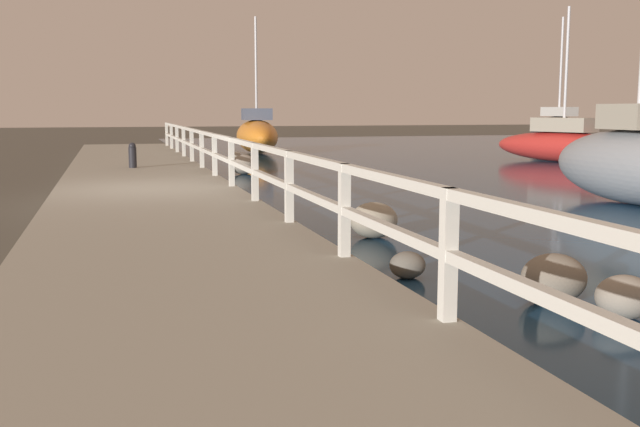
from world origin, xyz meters
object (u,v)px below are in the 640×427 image
(mooring_bollard, at_px, (133,155))
(sailboat_orange, at_px, (257,135))
(sailboat_red, at_px, (563,144))
(sailboat_gray, at_px, (636,163))
(sailboat_black, at_px, (558,132))

(mooring_bollard, bearing_deg, sailboat_orange, 63.00)
(mooring_bollard, xyz_separation_m, sailboat_red, (13.41, 2.11, 0.01))
(sailboat_red, bearing_deg, mooring_bollard, 168.77)
(mooring_bollard, height_order, sailboat_gray, sailboat_gray)
(sailboat_gray, bearing_deg, sailboat_orange, 99.61)
(mooring_bollard, bearing_deg, sailboat_red, 8.93)
(mooring_bollard, height_order, sailboat_black, sailboat_black)
(mooring_bollard, xyz_separation_m, sailboat_gray, (8.43, -7.62, 0.16))
(sailboat_orange, bearing_deg, sailboat_black, -8.69)
(sailboat_gray, relative_size, sailboat_orange, 1.15)
(sailboat_orange, bearing_deg, sailboat_gray, -72.84)
(sailboat_gray, relative_size, sailboat_red, 1.17)
(mooring_bollard, relative_size, sailboat_black, 0.12)
(sailboat_red, distance_m, sailboat_black, 5.49)
(sailboat_red, bearing_deg, sailboat_black, 38.29)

